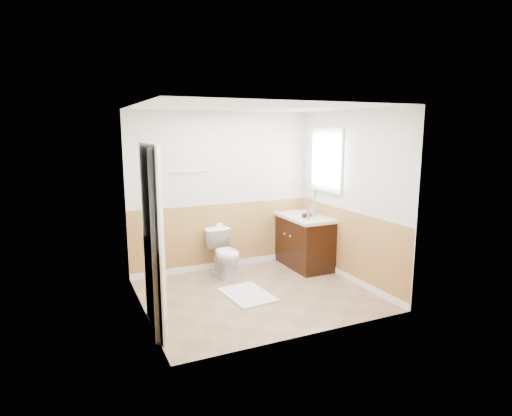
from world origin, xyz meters
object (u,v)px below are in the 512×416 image
toilet (225,253)px  soap_dispenser (313,209)px  lotion_bottle (308,212)px  bath_mat (248,295)px  vanity_cabinet (303,242)px

toilet → soap_dispenser: size_ratio=3.43×
toilet → lotion_bottle: lotion_bottle is taller
bath_mat → vanity_cabinet: 1.62m
toilet → vanity_cabinet: 1.35m
vanity_cabinet → bath_mat: bearing=-149.2°
lotion_bottle → soap_dispenser: size_ratio=1.06×
bath_mat → lotion_bottle: bearing=21.9°
vanity_cabinet → lotion_bottle: 0.64m
lotion_bottle → soap_dispenser: lotion_bottle is taller
vanity_cabinet → lotion_bottle: lotion_bottle is taller
bath_mat → vanity_cabinet: bearing=30.8°
vanity_cabinet → soap_dispenser: soap_dispenser is taller
bath_mat → lotion_bottle: size_ratio=3.64×
lotion_bottle → bath_mat: bearing=-158.1°
lotion_bottle → vanity_cabinet: bearing=71.7°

